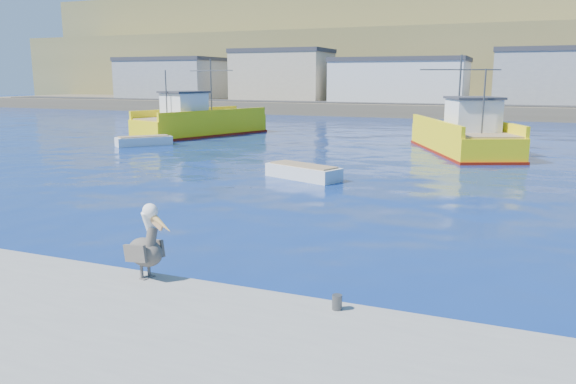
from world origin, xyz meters
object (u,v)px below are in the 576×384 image
(pelican, at_px, (146,246))
(trawler_yellow_b, at_px, (464,137))
(skiff_left, at_px, (144,142))
(skiff_mid, at_px, (303,173))
(trawler_yellow_a, at_px, (199,123))

(pelican, bearing_deg, trawler_yellow_b, 81.93)
(skiff_left, xyz_separation_m, pelican, (18.26, -24.46, 0.98))
(trawler_yellow_b, relative_size, pelican, 7.04)
(trawler_yellow_b, height_order, skiff_mid, trawler_yellow_b)
(trawler_yellow_a, height_order, skiff_mid, trawler_yellow_a)
(trawler_yellow_a, distance_m, pelican, 37.42)
(trawler_yellow_a, distance_m, trawler_yellow_b, 22.80)
(trawler_yellow_b, distance_m, pelican, 29.60)
(skiff_left, relative_size, skiff_mid, 0.94)
(skiff_left, bearing_deg, trawler_yellow_b, 12.22)
(skiff_left, xyz_separation_m, skiff_mid, (15.97, -8.53, 0.00))
(trawler_yellow_a, bearing_deg, pelican, -60.52)
(trawler_yellow_b, distance_m, skiff_left, 22.94)
(pelican, bearing_deg, skiff_mid, 98.18)
(trawler_yellow_a, distance_m, skiff_mid, 23.19)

